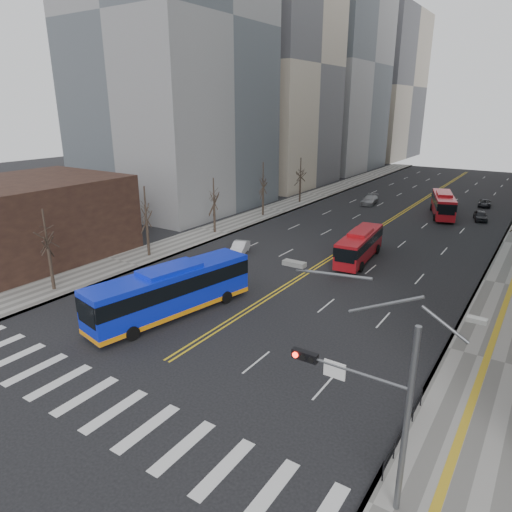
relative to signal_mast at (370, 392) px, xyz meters
The scene contains 16 objects.
ground 14.73m from the signal_mast, behind, with size 220.00×220.00×0.00m, color black.
sidewalk_left 52.80m from the signal_mast, 125.14° to the left, with size 5.00×130.00×0.15m, color slate.
crosswalk 14.73m from the signal_mast, behind, with size 26.70×4.00×0.01m.
centerline 54.98m from the signal_mast, 104.56° to the left, with size 0.55×100.00×0.01m.
office_towers 70.52m from the signal_mast, 101.59° to the left, with size 83.00×134.00×58.00m.
storefront 41.01m from the signal_mast, 165.92° to the left, with size 14.00×18.00×8.00m.
signal_mast is the anchor object (origin of this frame).
pedestrian_railing 5.71m from the signal_mast, 82.40° to the left, with size 0.06×6.06×1.02m.
street_trees 38.71m from the signal_mast, 122.76° to the left, with size 35.20×47.20×7.60m.
blue_bus 20.02m from the signal_mast, 155.76° to the left, with size 5.30×13.52×3.82m.
red_bus_near 30.12m from the signal_mast, 111.63° to the left, with size 3.19×9.96×3.14m.
red_bus_far 53.69m from the signal_mast, 99.08° to the left, with size 5.41×10.81×3.36m.
car_white 32.42m from the signal_mast, 134.26° to the left, with size 1.38×3.95×1.30m, color silver.
car_dark_mid 53.41m from the signal_mast, 93.76° to the left, with size 1.55×3.84×1.31m, color black.
car_silver 58.77m from the signal_mast, 109.90° to the left, with size 1.98×4.88×1.42m, color #949599.
car_dark_far 63.60m from the signal_mast, 93.98° to the left, with size 1.76×3.82×1.06m, color black.
Camera 1 is at (18.25, -12.50, 15.06)m, focal length 32.00 mm.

